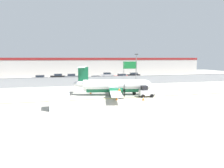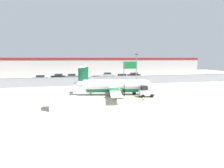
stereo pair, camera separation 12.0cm
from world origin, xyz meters
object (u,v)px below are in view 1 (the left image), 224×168
at_px(traffic_cone_near_left, 143,98).
at_px(parked_car_0, 40,78).
at_px(traffic_cone_far_right, 117,98).
at_px(parked_car_6, 133,75).
at_px(traffic_cone_far_left, 91,92).
at_px(parked_car_3, 95,79).
at_px(baggage_tug, 146,92).
at_px(parked_car_4, 107,75).
at_px(commuter_airplane, 115,86).
at_px(cargo_container, 59,101).
at_px(parked_car_2, 72,77).
at_px(highway_sign, 130,67).
at_px(ground_crew_worker, 119,93).
at_px(traffic_cone_near_right, 141,90).
at_px(parked_car_5, 121,76).
at_px(apron_light_pole, 136,67).
at_px(parked_car_1, 58,76).

bearing_deg(traffic_cone_near_left, parked_car_0, 120.73).
relative_size(traffic_cone_far_right, parked_car_6, 0.15).
height_order(traffic_cone_far_left, parked_car_3, parked_car_3).
distance_m(traffic_cone_near_left, parked_car_6, 35.35).
xyz_separation_m(baggage_tug, parked_car_4, (0.92, 33.71, 0.04)).
height_order(commuter_airplane, parked_car_4, commuter_airplane).
distance_m(cargo_container, traffic_cone_far_left, 11.31).
bearing_deg(traffic_cone_far_left, commuter_airplane, -30.81).
height_order(parked_car_2, highway_sign, highway_sign).
distance_m(ground_crew_worker, traffic_cone_near_right, 7.71).
xyz_separation_m(baggage_tug, ground_crew_worker, (-4.54, -0.23, 0.10)).
xyz_separation_m(ground_crew_worker, parked_car_6, (13.64, 31.71, -0.06)).
bearing_deg(parked_car_3, cargo_container, 69.25).
distance_m(parked_car_5, apron_light_pole, 15.38).
xyz_separation_m(ground_crew_worker, parked_car_5, (8.35, 27.63, -0.06)).
bearing_deg(ground_crew_worker, apron_light_pole, 40.62).
relative_size(parked_car_3, parked_car_6, 1.02).
relative_size(traffic_cone_far_right, parked_car_5, 0.15).
bearing_deg(cargo_container, parked_car_2, 80.86).
distance_m(baggage_tug, traffic_cone_far_left, 9.82).
bearing_deg(parked_car_1, traffic_cone_near_right, 124.41).
distance_m(parked_car_2, apron_light_pole, 22.92).
bearing_deg(traffic_cone_far_left, traffic_cone_near_right, -1.95).
xyz_separation_m(parked_car_3, highway_sign, (8.04, -4.89, 3.24)).
relative_size(traffic_cone_near_right, traffic_cone_far_left, 1.00).
bearing_deg(traffic_cone_far_right, parked_car_3, 88.93).
bearing_deg(parked_car_1, ground_crew_worker, 111.50).
bearing_deg(parked_car_0, parked_car_6, -171.91).
distance_m(commuter_airplane, parked_car_0, 29.22).
relative_size(cargo_container, traffic_cone_near_right, 3.98).
height_order(traffic_cone_near_right, parked_car_0, parked_car_0).
xyz_separation_m(traffic_cone_far_right, parked_car_6, (14.31, 32.59, 0.58)).
distance_m(traffic_cone_near_left, parked_car_1, 36.74).
xyz_separation_m(traffic_cone_near_left, parked_car_1, (-13.28, 34.24, 0.58)).
bearing_deg(highway_sign, cargo_container, -126.61).
distance_m(cargo_container, parked_car_4, 41.14).
xyz_separation_m(ground_crew_worker, highway_sign, (7.81, 18.03, 3.19)).
bearing_deg(parked_car_5, apron_light_pole, 86.03).
relative_size(baggage_tug, highway_sign, 0.43).
bearing_deg(ground_crew_worker, parked_car_0, 98.87).
bearing_deg(apron_light_pole, highway_sign, 86.37).
xyz_separation_m(apron_light_pole, highway_sign, (0.34, 5.36, -0.16)).
bearing_deg(ground_crew_worker, traffic_cone_near_left, -51.74).
relative_size(baggage_tug, ground_crew_worker, 1.39).
relative_size(ground_crew_worker, traffic_cone_near_left, 2.66).
height_order(parked_car_3, apron_light_pole, apron_light_pole).
distance_m(traffic_cone_far_right, parked_car_3, 23.81).
distance_m(parked_car_4, parked_car_6, 8.48).
height_order(ground_crew_worker, traffic_cone_far_left, ground_crew_worker).
relative_size(commuter_airplane, highway_sign, 2.91).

